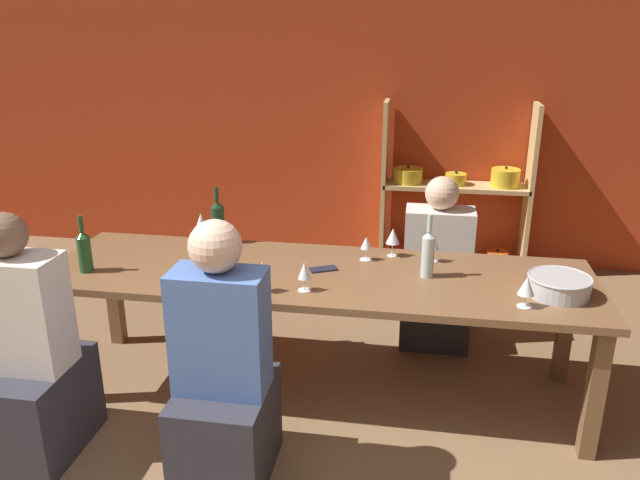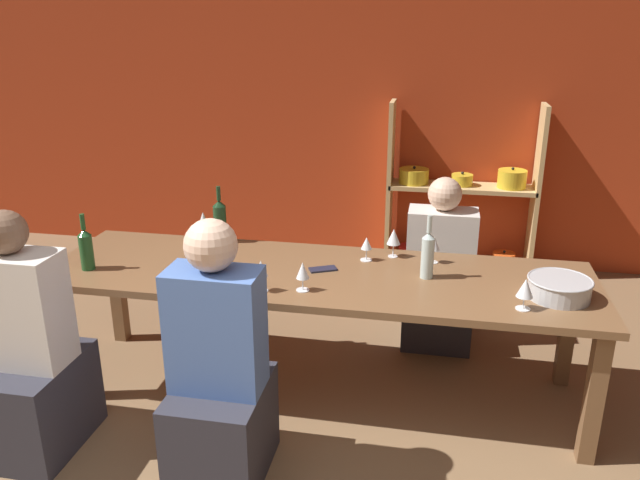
{
  "view_description": "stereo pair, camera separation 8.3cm",
  "coord_description": "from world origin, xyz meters",
  "px_view_note": "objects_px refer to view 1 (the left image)",
  "views": [
    {
      "loc": [
        0.56,
        -1.53,
        2.05
      ],
      "look_at": [
        0.02,
        1.67,
        0.89
      ],
      "focal_mm": 35.0,
      "sensor_mm": 36.0,
      "label": 1
    },
    {
      "loc": [
        0.64,
        -1.52,
        2.05
      ],
      "look_at": [
        0.02,
        1.67,
        0.89
      ],
      "focal_mm": 35.0,
      "sensor_mm": 36.0,
      "label": 2
    }
  ],
  "objects_px": {
    "wine_glass_white_a": "(201,221)",
    "wine_glass_white_d": "(214,267)",
    "dining_table": "(317,284)",
    "mixing_bowl": "(559,285)",
    "wine_glass_empty_b": "(433,243)",
    "cell_phone": "(323,269)",
    "wine_bottle_green": "(428,253)",
    "wine_glass_white_e": "(304,272)",
    "wine_bottle_dark": "(218,221)",
    "person_near_a": "(224,388)",
    "wine_glass_empty_a": "(214,252)",
    "shelf_unit": "(453,207)",
    "wine_glass_white_c": "(263,270)",
    "wine_glass_red_a": "(527,287)",
    "person_far_a": "(436,281)",
    "wine_glass_white_b": "(393,237)",
    "wine_bottle_amber": "(84,250)",
    "wine_glass_white_f": "(366,244)",
    "person_near_b": "(28,370)"
  },
  "relations": [
    {
      "from": "dining_table",
      "to": "mixing_bowl",
      "type": "relative_size",
      "value": 9.51
    },
    {
      "from": "wine_glass_red_a",
      "to": "wine_glass_white_e",
      "type": "xyz_separation_m",
      "value": [
        -1.08,
        0.01,
        -0.0
      ]
    },
    {
      "from": "cell_phone",
      "to": "wine_glass_empty_b",
      "type": "bearing_deg",
      "value": 21.01
    },
    {
      "from": "wine_glass_white_a",
      "to": "person_far_a",
      "type": "xyz_separation_m",
      "value": [
        1.46,
        0.43,
        -0.48
      ]
    },
    {
      "from": "wine_bottle_amber",
      "to": "wine_glass_white_c",
      "type": "distance_m",
      "value": 1.03
    },
    {
      "from": "dining_table",
      "to": "wine_bottle_amber",
      "type": "distance_m",
      "value": 1.28
    },
    {
      "from": "wine_bottle_amber",
      "to": "wine_glass_white_e",
      "type": "relative_size",
      "value": 2.07
    },
    {
      "from": "wine_glass_empty_b",
      "to": "person_near_b",
      "type": "xyz_separation_m",
      "value": [
        -1.91,
        -1.01,
        -0.41
      ]
    },
    {
      "from": "wine_glass_empty_a",
      "to": "wine_glass_white_d",
      "type": "bearing_deg",
      "value": -70.32
    },
    {
      "from": "wine_glass_empty_a",
      "to": "person_near_a",
      "type": "height_order",
      "value": "person_near_a"
    },
    {
      "from": "shelf_unit",
      "to": "wine_glass_white_a",
      "type": "height_order",
      "value": "shelf_unit"
    },
    {
      "from": "wine_glass_white_a",
      "to": "wine_glass_white_b",
      "type": "height_order",
      "value": "wine_glass_white_a"
    },
    {
      "from": "wine_glass_empty_a",
      "to": "cell_phone",
      "type": "relative_size",
      "value": 0.87
    },
    {
      "from": "wine_bottle_dark",
      "to": "person_near_a",
      "type": "xyz_separation_m",
      "value": [
        0.38,
        -1.14,
        -0.41
      ]
    },
    {
      "from": "wine_glass_white_f",
      "to": "person_near_b",
      "type": "distance_m",
      "value": 1.86
    },
    {
      "from": "shelf_unit",
      "to": "wine_glass_white_b",
      "type": "bearing_deg",
      "value": -103.6
    },
    {
      "from": "wine_glass_white_a",
      "to": "wine_glass_white_b",
      "type": "distance_m",
      "value": 1.18
    },
    {
      "from": "wine_glass_white_c",
      "to": "cell_phone",
      "type": "xyz_separation_m",
      "value": [
        0.25,
        0.34,
        -0.11
      ]
    },
    {
      "from": "person_near_b",
      "to": "wine_bottle_green",
      "type": "bearing_deg",
      "value": 22.59
    },
    {
      "from": "wine_bottle_dark",
      "to": "shelf_unit",
      "type": "bearing_deg",
      "value": 48.49
    },
    {
      "from": "wine_bottle_dark",
      "to": "wine_glass_empty_a",
      "type": "bearing_deg",
      "value": -74.88
    },
    {
      "from": "cell_phone",
      "to": "wine_bottle_dark",
      "type": "bearing_deg",
      "value": 154.35
    },
    {
      "from": "wine_glass_red_a",
      "to": "person_near_a",
      "type": "distance_m",
      "value": 1.49
    },
    {
      "from": "wine_glass_white_b",
      "to": "wine_glass_red_a",
      "type": "xyz_separation_m",
      "value": [
        0.67,
        -0.58,
        -0.01
      ]
    },
    {
      "from": "shelf_unit",
      "to": "wine_glass_white_d",
      "type": "relative_size",
      "value": 8.24
    },
    {
      "from": "dining_table",
      "to": "mixing_bowl",
      "type": "height_order",
      "value": "mixing_bowl"
    },
    {
      "from": "person_far_a",
      "to": "wine_glass_empty_a",
      "type": "bearing_deg",
      "value": 34.89
    },
    {
      "from": "wine_glass_empty_a",
      "to": "wine_glass_white_d",
      "type": "distance_m",
      "value": 0.26
    },
    {
      "from": "wine_glass_empty_b",
      "to": "cell_phone",
      "type": "relative_size",
      "value": 0.95
    },
    {
      "from": "wine_glass_white_d",
      "to": "wine_glass_white_e",
      "type": "height_order",
      "value": "wine_glass_white_d"
    },
    {
      "from": "wine_glass_white_a",
      "to": "person_far_a",
      "type": "height_order",
      "value": "person_far_a"
    },
    {
      "from": "person_near_a",
      "to": "dining_table",
      "type": "bearing_deg",
      "value": 68.75
    },
    {
      "from": "wine_bottle_amber",
      "to": "person_near_a",
      "type": "height_order",
      "value": "person_near_a"
    },
    {
      "from": "wine_glass_white_e",
      "to": "cell_phone",
      "type": "xyz_separation_m",
      "value": [
        0.05,
        0.29,
        -0.1
      ]
    },
    {
      "from": "dining_table",
      "to": "wine_glass_white_f",
      "type": "height_order",
      "value": "wine_glass_white_f"
    },
    {
      "from": "wine_glass_white_a",
      "to": "wine_glass_white_d",
      "type": "height_order",
      "value": "wine_glass_white_a"
    },
    {
      "from": "wine_bottle_green",
      "to": "wine_glass_white_e",
      "type": "relative_size",
      "value": 2.26
    },
    {
      "from": "wine_glass_white_d",
      "to": "person_near_a",
      "type": "height_order",
      "value": "person_near_a"
    },
    {
      "from": "wine_glass_white_f",
      "to": "person_far_a",
      "type": "relative_size",
      "value": 0.13
    },
    {
      "from": "wine_bottle_amber",
      "to": "person_near_a",
      "type": "distance_m",
      "value": 1.17
    },
    {
      "from": "wine_bottle_green",
      "to": "wine_glass_white_e",
      "type": "bearing_deg",
      "value": -154.62
    },
    {
      "from": "wine_bottle_amber",
      "to": "wine_glass_white_c",
      "type": "relative_size",
      "value": 1.92
    },
    {
      "from": "mixing_bowl",
      "to": "wine_glass_white_a",
      "type": "height_order",
      "value": "wine_glass_white_a"
    },
    {
      "from": "wine_glass_white_c",
      "to": "wine_glass_red_a",
      "type": "distance_m",
      "value": 1.28
    },
    {
      "from": "mixing_bowl",
      "to": "shelf_unit",
      "type": "bearing_deg",
      "value": 101.21
    },
    {
      "from": "mixing_bowl",
      "to": "wine_glass_white_e",
      "type": "height_order",
      "value": "wine_glass_white_e"
    },
    {
      "from": "wine_bottle_green",
      "to": "wine_glass_white_b",
      "type": "relative_size",
      "value": 2.05
    },
    {
      "from": "wine_glass_red_a",
      "to": "cell_phone",
      "type": "relative_size",
      "value": 0.94
    },
    {
      "from": "wine_glass_white_b",
      "to": "wine_glass_white_f",
      "type": "distance_m",
      "value": 0.17
    },
    {
      "from": "dining_table",
      "to": "wine_bottle_dark",
      "type": "bearing_deg",
      "value": 151.19
    }
  ]
}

